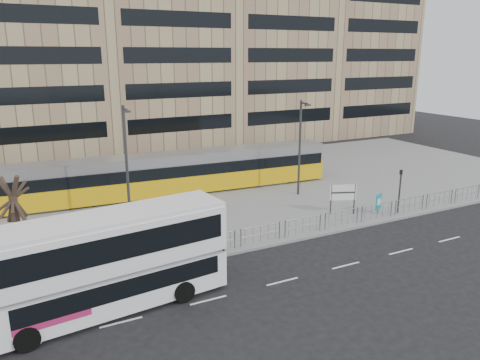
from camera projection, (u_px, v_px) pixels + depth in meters
name	position (u px, v px, depth m)	size (l,w,h in m)	color
ground	(275.00, 246.00, 27.51)	(120.00, 120.00, 0.00)	black
plaza	(198.00, 193.00, 37.79)	(64.00, 24.00, 0.15)	gray
kerb	(274.00, 244.00, 27.53)	(64.00, 0.25, 0.17)	gray
building_row	(135.00, 36.00, 54.26)	(70.40, 18.40, 31.20)	maroon
pedestrian_barrier	(299.00, 222.00, 28.56)	(32.07, 0.07, 1.10)	gray
road_markings	(331.00, 269.00, 24.51)	(62.00, 0.12, 0.01)	white
double_decker_bus	(103.00, 261.00, 20.02)	(11.09, 3.69, 4.35)	white
tram	(166.00, 174.00, 36.81)	(27.61, 4.37, 3.24)	gold
station_sign	(343.00, 194.00, 32.17)	(1.73, 0.77, 2.11)	#2D2D30
ad_panel	(379.00, 202.00, 32.47)	(0.72, 0.30, 1.40)	#2D2D30
pedestrian	(107.00, 235.00, 26.54)	(0.60, 0.39, 1.64)	black
traffic_light_west	(192.00, 223.00, 25.19)	(0.22, 0.24, 3.10)	#2D2D30
traffic_light_east	(400.00, 186.00, 32.32)	(0.17, 0.21, 3.10)	#2D2D30
lamp_post_west	(127.00, 162.00, 29.02)	(0.45, 1.04, 7.79)	#2D2D30
lamp_post_east	(300.00, 144.00, 36.03)	(0.45, 1.04, 7.42)	#2D2D30
bare_tree	(9.00, 172.00, 24.43)	(4.41, 4.41, 6.82)	black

